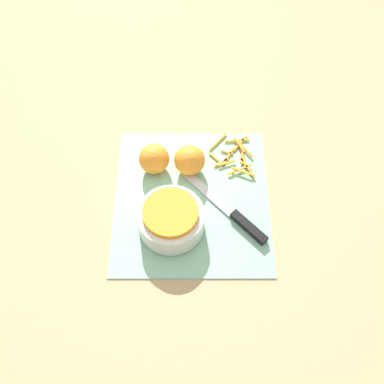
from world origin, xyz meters
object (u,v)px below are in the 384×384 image
Objects in this scene: knife at (238,218)px; orange_right at (154,159)px; orange_left at (190,160)px; bowl_speckled at (171,219)px.

orange_right is (0.15, 0.20, 0.03)m from knife.
orange_left and orange_right have the same top height.
knife is (0.02, -0.16, -0.03)m from bowl_speckled.
orange_left is 0.09m from orange_right.
orange_right is (0.00, 0.09, -0.00)m from orange_left.
knife is at bearing -83.75° from bowl_speckled.
knife is at bearing -126.46° from orange_right.
orange_left reaches higher than bowl_speckled.
knife is 0.26m from orange_right.
bowl_speckled is 0.17m from orange_left.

